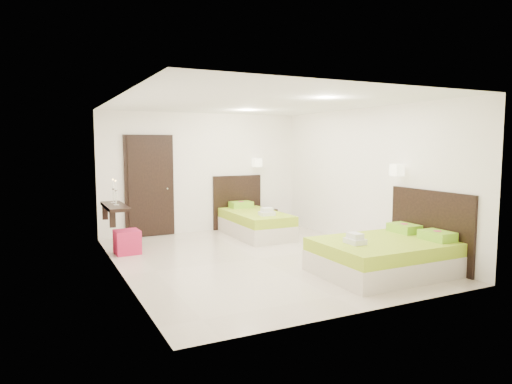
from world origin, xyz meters
name	(u,v)px	position (x,y,z in m)	size (l,w,h in m)	color
floor	(258,259)	(0.00, 0.00, 0.00)	(5.50, 5.50, 0.00)	beige
bed_single	(254,221)	(0.80, 1.86, 0.29)	(1.17, 1.95, 1.60)	beige
bed_double	(387,254)	(1.36, -1.61, 0.29)	(1.93, 1.64, 1.60)	beige
nightstand	(263,219)	(1.30, 2.40, 0.23)	(0.51, 0.45, 0.45)	black
ottoman	(127,242)	(-1.93, 1.34, 0.21)	(0.42, 0.42, 0.42)	#AF173F
door	(150,186)	(-1.20, 2.70, 1.05)	(1.02, 0.15, 2.14)	black
console_shelf	(114,207)	(-2.08, 1.60, 0.82)	(0.35, 1.20, 0.78)	black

